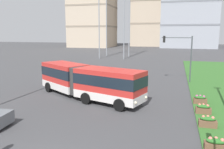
% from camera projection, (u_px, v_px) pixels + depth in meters
% --- Properties ---
extents(articulated_bus, '(11.63, 7.22, 3.00)m').
position_uv_depth(articulated_bus, '(86.00, 81.00, 21.77)').
color(articulated_bus, red).
rests_on(articulated_bus, ground).
extents(car_maroon_sedan, '(4.51, 2.27, 1.58)m').
position_uv_depth(car_maroon_sedan, '(83.00, 73.00, 31.41)').
color(car_maroon_sedan, maroon).
rests_on(car_maroon_sedan, ground).
extents(flower_planter_1, '(1.10, 0.56, 0.74)m').
position_uv_depth(flower_planter_1, '(216.00, 144.00, 11.90)').
color(flower_planter_1, brown).
rests_on(flower_planter_1, grass_median).
extents(flower_planter_2, '(1.10, 0.56, 0.74)m').
position_uv_depth(flower_planter_2, '(208.00, 121.00, 15.00)').
color(flower_planter_2, brown).
rests_on(flower_planter_2, grass_median).
extents(flower_planter_3, '(1.10, 0.56, 0.74)m').
position_uv_depth(flower_planter_3, '(203.00, 109.00, 17.49)').
color(flower_planter_3, brown).
rests_on(flower_planter_3, grass_median).
extents(flower_planter_4, '(1.10, 0.56, 0.74)m').
position_uv_depth(flower_planter_4, '(200.00, 99.00, 19.96)').
color(flower_planter_4, brown).
rests_on(flower_planter_4, grass_median).
extents(traffic_light_far_right, '(3.65, 0.28, 5.69)m').
position_uv_depth(traffic_light_far_right, '(181.00, 51.00, 28.38)').
color(traffic_light_far_right, '#474C51').
rests_on(traffic_light_far_right, ground).
extents(apartment_tower_westcentre, '(19.46, 18.88, 39.73)m').
position_uv_depth(apartment_tower_westcentre, '(154.00, 3.00, 109.58)').
color(apartment_tower_westcentre, '#C6B299').
rests_on(apartment_tower_westcentre, ground).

